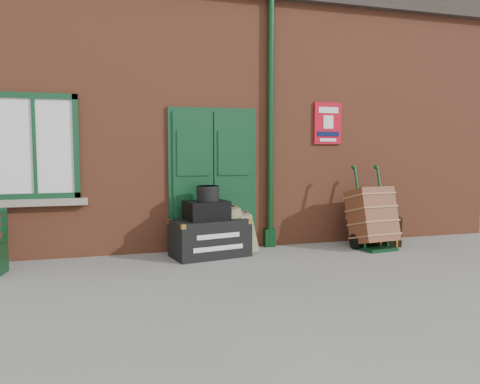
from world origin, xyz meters
name	(u,v)px	position (x,y,z in m)	size (l,w,h in m)	color
ground	(261,271)	(0.00, 0.00, 0.00)	(80.00, 80.00, 0.00)	gray
station_building	(204,122)	(0.00, 3.49, 2.16)	(10.30, 4.30, 4.36)	brown
houdini_trunk	(210,238)	(-0.46, 1.02, 0.28)	(1.12, 0.62, 0.56)	black
strongbox	(206,210)	(-0.51, 1.02, 0.70)	(0.62, 0.45, 0.28)	black
hatbox	(208,193)	(-0.48, 1.05, 0.95)	(0.34, 0.34, 0.22)	black
suitcase_back	(233,229)	(-0.03, 1.25, 0.36)	(0.20, 0.49, 0.69)	tan
suitcase_front	(245,232)	(0.15, 1.20, 0.31)	(0.18, 0.44, 0.59)	tan
porter_trolley	(372,217)	(2.20, 0.85, 0.51)	(0.71, 0.76, 1.32)	#0D3519
dark_trunk	(379,230)	(2.50, 1.09, 0.24)	(0.66, 0.43, 0.48)	black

